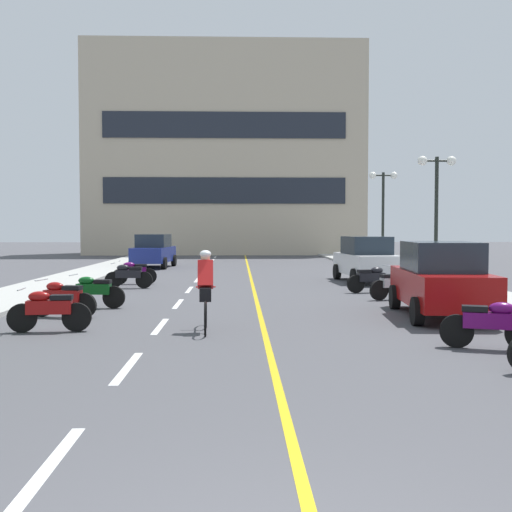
# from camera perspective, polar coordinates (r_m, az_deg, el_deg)

# --- Properties ---
(ground_plane) EXTENTS (140.00, 140.00, 0.00)m
(ground_plane) POSITION_cam_1_polar(r_m,az_deg,el_deg) (24.55, -0.97, -2.43)
(ground_plane) COLOR #47474C
(curb_left) EXTENTS (2.40, 72.00, 0.12)m
(curb_left) POSITION_cam_1_polar(r_m,az_deg,el_deg) (28.39, -15.74, -1.73)
(curb_left) COLOR #A8A8A3
(curb_left) RESTS_ON ground
(curb_right) EXTENTS (2.40, 72.00, 0.12)m
(curb_right) POSITION_cam_1_polar(r_m,az_deg,el_deg) (28.54, 13.57, -1.68)
(curb_right) COLOR #A8A8A3
(curb_right) RESTS_ON ground
(lane_dash_0) EXTENTS (0.14, 2.20, 0.01)m
(lane_dash_0) POSITION_cam_1_polar(r_m,az_deg,el_deg) (6.11, -18.78, -18.12)
(lane_dash_0) COLOR silver
(lane_dash_0) RESTS_ON ground
(lane_dash_1) EXTENTS (0.14, 2.20, 0.01)m
(lane_dash_1) POSITION_cam_1_polar(r_m,az_deg,el_deg) (9.85, -11.81, -10.06)
(lane_dash_1) COLOR silver
(lane_dash_1) RESTS_ON ground
(lane_dash_2) EXTENTS (0.14, 2.20, 0.01)m
(lane_dash_2) POSITION_cam_1_polar(r_m,az_deg,el_deg) (13.74, -8.85, -6.43)
(lane_dash_2) COLOR silver
(lane_dash_2) RESTS_ON ground
(lane_dash_3) EXTENTS (0.14, 2.20, 0.01)m
(lane_dash_3) POSITION_cam_1_polar(r_m,az_deg,el_deg) (17.67, -7.22, -4.41)
(lane_dash_3) COLOR silver
(lane_dash_3) RESTS_ON ground
(lane_dash_4) EXTENTS (0.14, 2.20, 0.01)m
(lane_dash_4) POSITION_cam_1_polar(r_m,az_deg,el_deg) (21.63, -6.19, -3.12)
(lane_dash_4) COLOR silver
(lane_dash_4) RESTS_ON ground
(lane_dash_5) EXTENTS (0.14, 2.20, 0.01)m
(lane_dash_5) POSITION_cam_1_polar(r_m,az_deg,el_deg) (25.61, -5.48, -2.23)
(lane_dash_5) COLOR silver
(lane_dash_5) RESTS_ON ground
(lane_dash_6) EXTENTS (0.14, 2.20, 0.01)m
(lane_dash_6) POSITION_cam_1_polar(r_m,az_deg,el_deg) (29.59, -4.97, -1.58)
(lane_dash_6) COLOR silver
(lane_dash_6) RESTS_ON ground
(lane_dash_7) EXTENTS (0.14, 2.20, 0.01)m
(lane_dash_7) POSITION_cam_1_polar(r_m,az_deg,el_deg) (33.57, -4.57, -1.08)
(lane_dash_7) COLOR silver
(lane_dash_7) RESTS_ON ground
(lane_dash_8) EXTENTS (0.14, 2.20, 0.01)m
(lane_dash_8) POSITION_cam_1_polar(r_m,az_deg,el_deg) (37.56, -4.26, -0.69)
(lane_dash_8) COLOR silver
(lane_dash_8) RESTS_ON ground
(lane_dash_9) EXTENTS (0.14, 2.20, 0.01)m
(lane_dash_9) POSITION_cam_1_polar(r_m,az_deg,el_deg) (41.55, -4.01, -0.37)
(lane_dash_9) COLOR silver
(lane_dash_9) RESTS_ON ground
(lane_dash_10) EXTENTS (0.14, 2.20, 0.01)m
(lane_dash_10) POSITION_cam_1_polar(r_m,az_deg,el_deg) (45.54, -3.80, -0.11)
(lane_dash_10) COLOR silver
(lane_dash_10) RESTS_ON ground
(lane_dash_11) EXTENTS (0.14, 2.20, 0.01)m
(lane_dash_11) POSITION_cam_1_polar(r_m,az_deg,el_deg) (49.53, -3.63, 0.10)
(lane_dash_11) COLOR silver
(lane_dash_11) RESTS_ON ground
(centre_line_yellow) EXTENTS (0.12, 66.00, 0.01)m
(centre_line_yellow) POSITION_cam_1_polar(r_m,az_deg,el_deg) (27.55, -0.53, -1.88)
(centre_line_yellow) COLOR gold
(centre_line_yellow) RESTS_ON ground
(office_building) EXTENTS (22.58, 6.61, 17.00)m
(office_building) POSITION_cam_1_polar(r_m,az_deg,el_deg) (52.10, -2.83, 9.59)
(office_building) COLOR #BCAD93
(office_building) RESTS_ON ground
(street_lamp_mid) EXTENTS (1.46, 0.36, 4.75)m
(street_lamp_mid) POSITION_cam_1_polar(r_m,az_deg,el_deg) (24.32, 16.37, 5.97)
(street_lamp_mid) COLOR black
(street_lamp_mid) RESTS_ON curb_right
(street_lamp_far) EXTENTS (1.46, 0.36, 4.92)m
(street_lamp_far) POSITION_cam_1_polar(r_m,az_deg,el_deg) (32.41, 11.69, 5.35)
(street_lamp_far) COLOR black
(street_lamp_far) RESTS_ON curb_right
(parked_car_near) EXTENTS (2.18, 4.32, 1.82)m
(parked_car_near) POSITION_cam_1_polar(r_m,az_deg,el_deg) (15.56, 16.72, -2.07)
(parked_car_near) COLOR black
(parked_car_near) RESTS_ON ground
(parked_car_mid) EXTENTS (2.18, 4.32, 1.82)m
(parked_car_mid) POSITION_cam_1_polar(r_m,az_deg,el_deg) (24.91, 10.17, -0.29)
(parked_car_mid) COLOR black
(parked_car_mid) RESTS_ON ground
(parked_car_far) EXTENTS (2.18, 4.32, 1.82)m
(parked_car_far) POSITION_cam_1_polar(r_m,az_deg,el_deg) (33.93, -9.46, 0.47)
(parked_car_far) COLOR black
(parked_car_far) RESTS_ON ground
(motorcycle_2) EXTENTS (1.64, 0.79, 0.92)m
(motorcycle_2) POSITION_cam_1_polar(r_m,az_deg,el_deg) (11.71, 20.86, -5.82)
(motorcycle_2) COLOR black
(motorcycle_2) RESTS_ON ground
(motorcycle_3) EXTENTS (1.70, 0.60, 0.92)m
(motorcycle_3) POSITION_cam_1_polar(r_m,az_deg,el_deg) (13.47, -18.64, -4.70)
(motorcycle_3) COLOR black
(motorcycle_3) RESTS_ON ground
(motorcycle_4) EXTENTS (1.69, 0.63, 0.92)m
(motorcycle_4) POSITION_cam_1_polar(r_m,az_deg,el_deg) (15.59, -17.49, -3.71)
(motorcycle_4) COLOR black
(motorcycle_4) RESTS_ON ground
(motorcycle_5) EXTENTS (1.70, 0.60, 0.92)m
(motorcycle_5) POSITION_cam_1_polar(r_m,az_deg,el_deg) (17.10, -14.83, -3.12)
(motorcycle_5) COLOR black
(motorcycle_5) RESTS_ON ground
(motorcycle_6) EXTENTS (1.64, 0.80, 0.92)m
(motorcycle_6) POSITION_cam_1_polar(r_m,az_deg,el_deg) (19.00, 12.76, -2.54)
(motorcycle_6) COLOR black
(motorcycle_6) RESTS_ON ground
(motorcycle_7) EXTENTS (1.68, 0.64, 0.92)m
(motorcycle_7) POSITION_cam_1_polar(r_m,az_deg,el_deg) (20.88, 10.65, -2.06)
(motorcycle_7) COLOR black
(motorcycle_7) RESTS_ON ground
(motorcycle_8) EXTENTS (1.70, 0.60, 0.92)m
(motorcycle_8) POSITION_cam_1_polar(r_m,az_deg,el_deg) (22.43, -11.74, -1.75)
(motorcycle_8) COLOR black
(motorcycle_8) RESTS_ON ground
(motorcycle_9) EXTENTS (1.70, 0.60, 0.92)m
(motorcycle_9) POSITION_cam_1_polar(r_m,az_deg,el_deg) (24.04, -11.23, -1.46)
(motorcycle_9) COLOR black
(motorcycle_9) RESTS_ON ground
(cyclist_rider) EXTENTS (0.42, 1.77, 1.71)m
(cyclist_rider) POSITION_cam_1_polar(r_m,az_deg,el_deg) (12.85, -4.70, -3.06)
(cyclist_rider) COLOR black
(cyclist_rider) RESTS_ON ground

